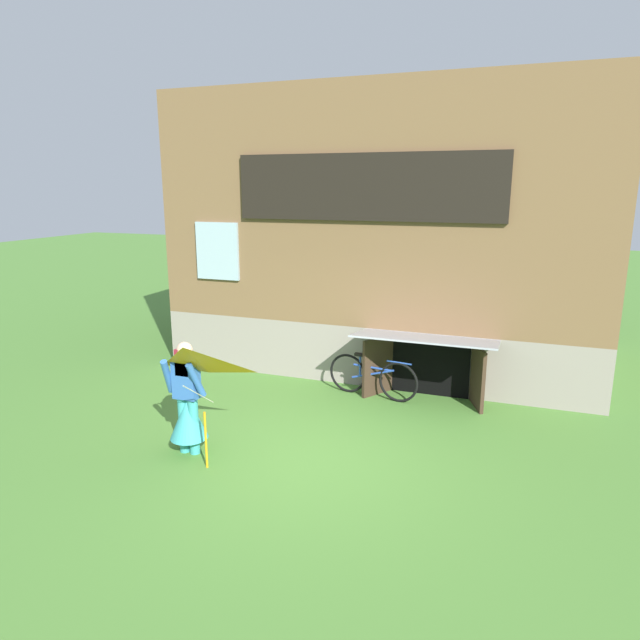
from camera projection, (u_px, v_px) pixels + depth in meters
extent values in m
plane|color=#4C7F33|center=(303.00, 457.00, 7.63)|extent=(60.00, 60.00, 0.00)
cube|color=gray|center=(391.00, 329.00, 12.29)|extent=(8.23, 4.48, 1.11)
cube|color=brown|center=(394.00, 204.00, 11.66)|extent=(8.23, 4.48, 4.26)
cube|color=black|center=(366.00, 187.00, 9.50)|extent=(4.70, 0.08, 1.13)
cube|color=#9EB7C6|center=(366.00, 187.00, 9.52)|extent=(4.54, 0.04, 1.01)
cube|color=#9EB7C6|center=(217.00, 251.00, 10.76)|extent=(0.90, 0.06, 1.10)
cube|color=black|center=(429.00, 367.00, 9.83)|extent=(1.40, 0.03, 1.03)
cube|color=#3D2B1E|center=(378.00, 366.00, 9.86)|extent=(0.42, 0.63, 1.03)
cube|color=#3D2B1E|center=(477.00, 377.00, 9.29)|extent=(0.30, 0.68, 1.03)
cube|color=#999EA8|center=(425.00, 339.00, 9.19)|extent=(2.34, 1.09, 0.18)
cylinder|color=teal|center=(184.00, 424.00, 7.72)|extent=(0.14, 0.14, 0.80)
cylinder|color=teal|center=(194.00, 426.00, 7.66)|extent=(0.14, 0.14, 0.80)
cone|color=teal|center=(188.00, 417.00, 7.66)|extent=(0.52, 0.52, 0.60)
cube|color=#3366B7|center=(186.00, 378.00, 7.53)|extent=(0.34, 0.20, 0.57)
cylinder|color=#3366B7|center=(168.00, 376.00, 7.51)|extent=(0.17, 0.32, 0.53)
cylinder|color=#3366B7|center=(196.00, 380.00, 7.36)|extent=(0.17, 0.32, 0.53)
cube|color=maroon|center=(183.00, 363.00, 7.42)|extent=(0.20, 0.08, 0.36)
sphere|color=#D8AD8E|center=(184.00, 350.00, 7.44)|extent=(0.22, 0.22, 0.22)
pyramid|color=orange|center=(185.00, 382.00, 6.80)|extent=(1.04, 0.86, 0.56)
cylinder|color=beige|center=(199.00, 394.00, 7.21)|extent=(0.01, 0.68, 0.48)
cylinder|color=orange|center=(206.00, 440.00, 7.27)|extent=(0.03, 0.03, 0.78)
torus|color=black|center=(398.00, 382.00, 9.52)|extent=(0.71, 0.16, 0.71)
torus|color=black|center=(348.00, 373.00, 9.98)|extent=(0.71, 0.16, 0.71)
cylinder|color=#284CB2|center=(373.00, 368.00, 9.70)|extent=(0.72, 0.15, 0.04)
cylinder|color=#284CB2|center=(373.00, 374.00, 9.73)|extent=(0.79, 0.16, 0.29)
cylinder|color=#284CB2|center=(360.00, 365.00, 9.82)|extent=(0.04, 0.04, 0.40)
cube|color=black|center=(360.00, 355.00, 9.77)|extent=(0.20, 0.08, 0.05)
cylinder|color=#284CB2|center=(399.00, 363.00, 9.44)|extent=(0.44, 0.10, 0.03)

